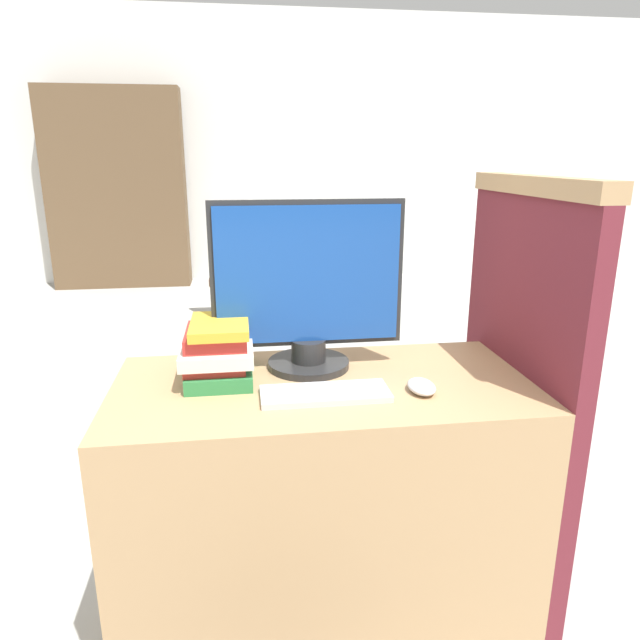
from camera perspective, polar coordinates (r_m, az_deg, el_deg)
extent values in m
cube|color=white|center=(6.46, -6.49, 16.58)|extent=(12.00, 0.06, 2.80)
cube|color=tan|center=(1.70, 0.28, -18.25)|extent=(1.11, 0.55, 0.76)
cube|color=maroon|center=(1.79, 18.88, -8.57)|extent=(0.05, 0.65, 1.24)
cube|color=tan|center=(1.64, 20.97, 12.45)|extent=(0.07, 0.65, 0.05)
cylinder|color=#282828|center=(1.63, -1.15, -4.40)|extent=(0.23, 0.23, 0.02)
cylinder|color=#282828|center=(1.61, -1.16, -3.03)|extent=(0.10, 0.10, 0.06)
cube|color=#282828|center=(1.56, -1.23, 4.61)|extent=(0.53, 0.01, 0.40)
cube|color=#19479E|center=(1.55, -1.21, 4.58)|extent=(0.50, 0.02, 0.37)
cube|color=silver|center=(1.44, 0.51, -7.38)|extent=(0.32, 0.12, 0.02)
ellipsoid|color=silver|center=(1.48, 10.12, -6.56)|extent=(0.07, 0.10, 0.03)
cube|color=#2D7F42|center=(1.57, -9.99, -5.05)|extent=(0.17, 0.24, 0.04)
cube|color=#B72D28|center=(1.58, -10.37, -3.81)|extent=(0.16, 0.24, 0.02)
cube|color=silver|center=(1.56, -10.23, -2.93)|extent=(0.19, 0.25, 0.04)
cube|color=#B72D28|center=(1.55, -10.33, -1.62)|extent=(0.16, 0.20, 0.04)
cube|color=gold|center=(1.53, -10.01, -0.60)|extent=(0.15, 0.22, 0.03)
cylinder|color=#4C3323|center=(4.44, -10.51, 0.91)|extent=(0.04, 0.04, 0.39)
cylinder|color=#4C3323|center=(4.44, -5.61, 1.10)|extent=(0.04, 0.04, 0.39)
cylinder|color=#4C3323|center=(4.81, -10.35, 2.09)|extent=(0.04, 0.04, 0.39)
cylinder|color=#4C3323|center=(4.81, -5.81, 2.27)|extent=(0.04, 0.04, 0.39)
cube|color=#4C3323|center=(4.57, -8.18, 4.30)|extent=(0.44, 0.44, 0.05)
cube|color=#4C3323|center=(4.72, -8.33, 8.21)|extent=(0.44, 0.04, 0.52)
cube|color=brown|center=(6.35, -19.61, 12.16)|extent=(1.37, 0.32, 2.00)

